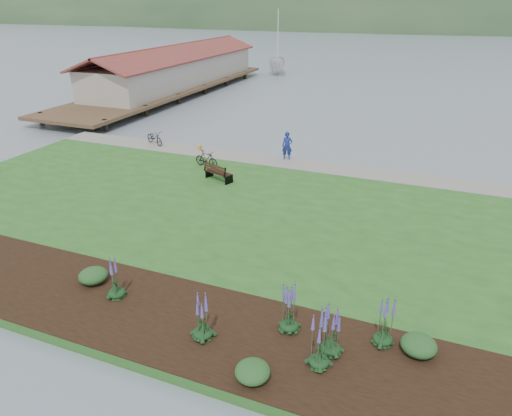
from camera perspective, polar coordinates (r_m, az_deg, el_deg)
The scene contains 21 objects.
ground at distance 24.56m, azimuth -2.60°, elevation 0.09°, with size 600.00×600.00×0.00m, color slate.
lawn at distance 22.85m, azimuth -4.67°, elevation -1.40°, with size 34.00×20.00×0.40m, color #265E21.
shoreline_path at distance 30.37m, azimuth 2.76°, elevation 5.85°, with size 34.00×2.20×0.03m, color gray.
garden_bed at distance 15.69m, azimuth -7.46°, elevation -14.22°, with size 24.00×4.40×0.04m, color black.
far_hillside at distance 190.86m, azimuth 26.61°, elevation 19.26°, with size 580.00×80.00×38.00m, color #2E502D, non-canonical shape.
pier_pavilion at distance 56.60m, azimuth -10.02°, elevation 16.68°, with size 8.00×36.00×5.40m.
park_bench at distance 26.98m, azimuth -4.85°, elevation 4.50°, with size 1.89×1.29×1.09m.
person at distance 30.45m, azimuth 3.93°, elevation 8.03°, with size 0.81×0.55×2.22m, color navy.
bicycle_a at distance 34.72m, azimuth -12.57°, elevation 8.58°, with size 1.97×0.69×1.03m, color black.
bicycle_b at distance 29.36m, azimuth -6.21°, elevation 6.11°, with size 1.75×0.51×1.05m, color black.
sailboat at distance 70.54m, azimuth 2.66°, elevation 16.38°, with size 10.80×10.99×28.46m, color silver.
pannier at distance 32.92m, azimuth -7.04°, elevation 7.45°, with size 0.18×0.28×0.30m, color orange.
echium_0 at distance 14.66m, azimuth -6.76°, elevation -13.38°, with size 0.62×0.62×1.87m.
echium_1 at distance 14.82m, azimuth 4.25°, elevation -12.27°, with size 0.62×0.62×2.08m.
echium_2 at distance 13.66m, azimuth 8.04°, elevation -16.15°, with size 0.62×0.62×2.12m.
echium_3 at distance 14.84m, azimuth 15.89°, elevation -13.39°, with size 0.62×0.62×2.13m.
echium_4 at distance 17.07m, azimuth -17.29°, elevation -8.35°, with size 0.62×0.62×1.88m.
echium_5 at distance 14.20m, azimuth 9.48°, elevation -15.00°, with size 0.62×0.62×1.88m.
shrub_0 at distance 18.46m, azimuth -19.69°, elevation -7.96°, with size 1.08×1.08×0.54m, color #1E4C21.
shrub_1 at distance 13.61m, azimuth -0.44°, elevation -19.76°, with size 1.01×1.01×0.51m, color #1E4C21.
shrub_2 at distance 15.19m, azimuth 19.68°, elevation -15.84°, with size 1.09×1.09×0.54m, color #1E4C21.
Camera 1 is at (9.33, -20.28, 10.24)m, focal length 32.00 mm.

